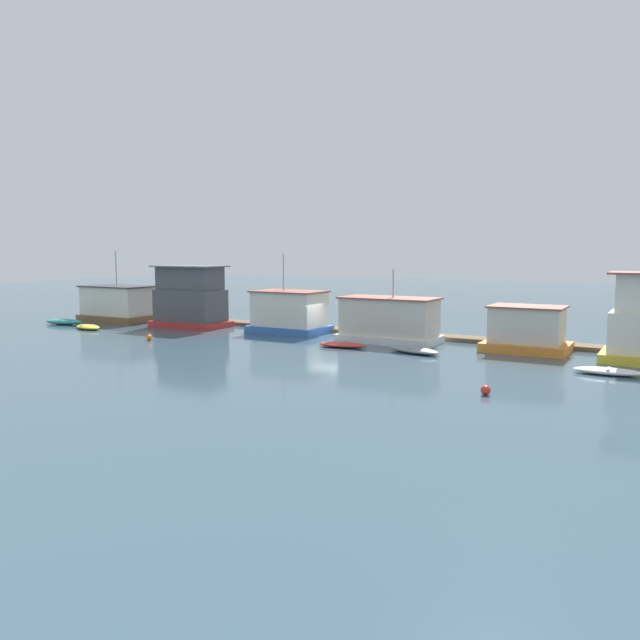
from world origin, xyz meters
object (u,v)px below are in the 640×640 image
at_px(dinghy_grey, 414,350).
at_px(houseboat_blue, 289,313).
at_px(mooring_post_near_right, 511,337).
at_px(houseboat_white, 389,320).
at_px(houseboat_brown, 118,304).
at_px(dinghy_white, 608,371).
at_px(buoy_orange, 149,337).
at_px(dinghy_yellow, 88,327).
at_px(buoy_red, 486,390).
at_px(dinghy_red, 342,345).
at_px(dinghy_teal, 64,322).
at_px(mooring_post_far_right, 206,315).
at_px(mooring_post_near_left, 365,327).
at_px(houseboat_red, 190,298).
at_px(houseboat_orange, 527,330).

bearing_deg(dinghy_grey, houseboat_blue, 160.18).
bearing_deg(mooring_post_near_right, houseboat_white, -165.03).
height_order(houseboat_brown, dinghy_white, houseboat_brown).
bearing_deg(houseboat_blue, buoy_orange, -126.59).
xyz_separation_m(mooring_post_near_right, buoy_orange, (-24.19, -10.36, -0.43)).
distance_m(dinghy_yellow, buoy_orange, 9.84).
height_order(houseboat_brown, buoy_red, houseboat_brown).
bearing_deg(mooring_post_near_right, dinghy_white, -47.20).
height_order(dinghy_yellow, mooring_post_near_right, mooring_post_near_right).
height_order(dinghy_red, buoy_red, buoy_red).
height_order(dinghy_teal, buoy_orange, dinghy_teal).
relative_size(houseboat_white, dinghy_red, 2.02).
distance_m(houseboat_white, dinghy_white, 16.13).
bearing_deg(mooring_post_far_right, buoy_red, -27.48).
distance_m(dinghy_red, mooring_post_near_left, 6.24).
xyz_separation_m(houseboat_blue, dinghy_white, (24.42, -6.11, -1.46)).
bearing_deg(houseboat_red, houseboat_brown, -178.23).
bearing_deg(houseboat_orange, mooring_post_near_left, 173.08).
xyz_separation_m(houseboat_white, buoy_red, (10.74, -13.34, -1.37)).
height_order(houseboat_white, buoy_orange, houseboat_white).
bearing_deg(houseboat_blue, houseboat_brown, -176.45).
relative_size(houseboat_orange, buoy_orange, 12.24).
height_order(houseboat_brown, houseboat_red, houseboat_brown).
height_order(houseboat_blue, buoy_orange, houseboat_blue).
height_order(mooring_post_near_left, mooring_post_far_right, mooring_post_far_right).
bearing_deg(houseboat_orange, houseboat_white, -175.94).
distance_m(houseboat_blue, houseboat_white, 9.27).
relative_size(dinghy_white, buoy_orange, 8.12).
bearing_deg(buoy_orange, dinghy_grey, 12.92).
height_order(dinghy_yellow, dinghy_white, dinghy_white).
bearing_deg(buoy_orange, dinghy_yellow, 166.28).
xyz_separation_m(houseboat_white, dinghy_teal, (-30.06, -4.68, -1.34)).
xyz_separation_m(mooring_post_far_right, buoy_orange, (3.26, -10.36, -0.62)).
relative_size(dinghy_grey, buoy_red, 8.87).
bearing_deg(dinghy_teal, houseboat_brown, 62.73).
xyz_separation_m(houseboat_blue, buoy_red, (19.97, -14.20, -1.42)).
distance_m(houseboat_white, mooring_post_near_right, 8.63).
xyz_separation_m(mooring_post_near_left, buoy_orange, (-12.93, -10.36, -0.51)).
bearing_deg(dinghy_yellow, houseboat_orange, 10.48).
xyz_separation_m(houseboat_blue, dinghy_teal, (-20.84, -5.54, -1.39)).
bearing_deg(dinghy_white, houseboat_red, 171.33).
relative_size(houseboat_brown, buoy_orange, 15.83).
bearing_deg(dinghy_red, buoy_red, -37.02).
distance_m(dinghy_white, mooring_post_far_right, 35.17).
distance_m(houseboat_orange, mooring_post_near_right, 2.18).
relative_size(houseboat_red, dinghy_teal, 1.67).
xyz_separation_m(houseboat_red, houseboat_white, (19.05, 0.02, -0.90)).
height_order(dinghy_teal, mooring_post_near_right, mooring_post_near_right).
height_order(houseboat_white, mooring_post_far_right, houseboat_white).
relative_size(houseboat_orange, dinghy_teal, 1.37).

